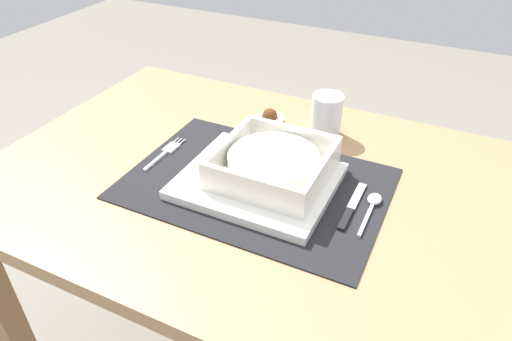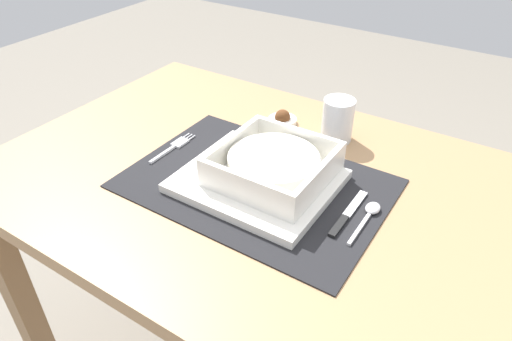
% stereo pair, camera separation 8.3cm
% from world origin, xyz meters
% --- Properties ---
extents(dining_table, '(0.99, 0.69, 0.72)m').
position_xyz_m(dining_table, '(0.00, 0.00, 0.61)').
color(dining_table, '#A37A51').
rests_on(dining_table, ground).
extents(placemat, '(0.46, 0.32, 0.00)m').
position_xyz_m(placemat, '(0.02, -0.02, 0.72)').
color(placemat, black).
rests_on(placemat, dining_table).
extents(serving_plate, '(0.27, 0.22, 0.02)m').
position_xyz_m(serving_plate, '(0.02, -0.02, 0.73)').
color(serving_plate, white).
rests_on(serving_plate, placemat).
extents(porridge_bowl, '(0.19, 0.19, 0.05)m').
position_xyz_m(porridge_bowl, '(0.04, -0.01, 0.76)').
color(porridge_bowl, white).
rests_on(porridge_bowl, serving_plate).
extents(fork, '(0.02, 0.13, 0.00)m').
position_xyz_m(fork, '(-0.19, -0.01, 0.72)').
color(fork, silver).
rests_on(fork, placemat).
extents(spoon, '(0.02, 0.12, 0.01)m').
position_xyz_m(spoon, '(0.22, 0.01, 0.72)').
color(spoon, silver).
rests_on(spoon, placemat).
extents(butter_knife, '(0.01, 0.13, 0.01)m').
position_xyz_m(butter_knife, '(0.19, -0.02, 0.72)').
color(butter_knife, black).
rests_on(butter_knife, placemat).
extents(drinking_glass, '(0.06, 0.06, 0.09)m').
position_xyz_m(drinking_glass, '(0.07, 0.20, 0.76)').
color(drinking_glass, white).
rests_on(drinking_glass, dining_table).
extents(condiment_saucer, '(0.06, 0.06, 0.03)m').
position_xyz_m(condiment_saucer, '(-0.06, 0.20, 0.73)').
color(condiment_saucer, white).
rests_on(condiment_saucer, dining_table).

